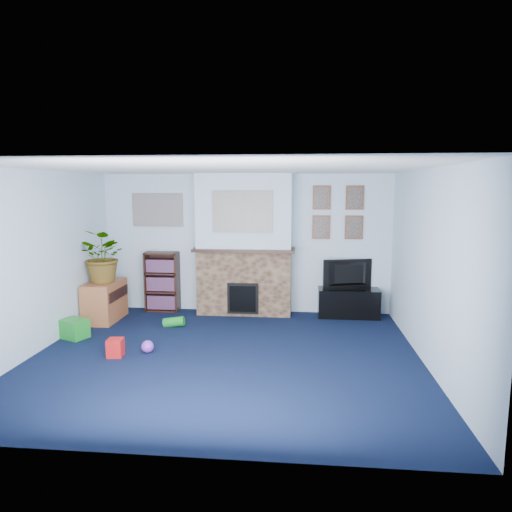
# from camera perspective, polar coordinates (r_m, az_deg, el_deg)

# --- Properties ---
(floor) EXTENTS (5.00, 4.50, 0.01)m
(floor) POSITION_cam_1_polar(r_m,az_deg,el_deg) (6.07, -3.84, -12.39)
(floor) COLOR black
(floor) RESTS_ON ground
(ceiling) EXTENTS (5.00, 4.50, 0.01)m
(ceiling) POSITION_cam_1_polar(r_m,az_deg,el_deg) (5.67, -4.08, 10.90)
(ceiling) COLOR white
(ceiling) RESTS_ON wall_back
(wall_back) EXTENTS (5.00, 0.04, 2.40)m
(wall_back) POSITION_cam_1_polar(r_m,az_deg,el_deg) (7.95, -1.31, 1.56)
(wall_back) COLOR silver
(wall_back) RESTS_ON ground
(wall_front) EXTENTS (5.00, 0.04, 2.40)m
(wall_front) POSITION_cam_1_polar(r_m,az_deg,el_deg) (3.60, -9.84, -7.10)
(wall_front) COLOR silver
(wall_front) RESTS_ON ground
(wall_left) EXTENTS (0.04, 4.50, 2.40)m
(wall_left) POSITION_cam_1_polar(r_m,az_deg,el_deg) (6.63, -25.79, -0.68)
(wall_left) COLOR silver
(wall_left) RESTS_ON ground
(wall_right) EXTENTS (0.04, 4.50, 2.40)m
(wall_right) POSITION_cam_1_polar(r_m,az_deg,el_deg) (5.89, 20.83, -1.46)
(wall_right) COLOR silver
(wall_right) RESTS_ON ground
(chimney_breast) EXTENTS (1.72, 0.50, 2.40)m
(chimney_breast) POSITION_cam_1_polar(r_m,az_deg,el_deg) (7.76, -1.49, 1.26)
(chimney_breast) COLOR brown
(chimney_breast) RESTS_ON ground
(collage_main) EXTENTS (1.00, 0.03, 0.68)m
(collage_main) POSITION_cam_1_polar(r_m,az_deg,el_deg) (7.49, -1.70, 5.58)
(collage_main) COLOR gray
(collage_main) RESTS_ON chimney_breast
(collage_left) EXTENTS (0.90, 0.03, 0.58)m
(collage_left) POSITION_cam_1_polar(r_m,az_deg,el_deg) (8.22, -12.18, 5.65)
(collage_left) COLOR gray
(collage_left) RESTS_ON wall_back
(portrait_tl) EXTENTS (0.30, 0.03, 0.40)m
(portrait_tl) POSITION_cam_1_polar(r_m,az_deg,el_deg) (7.83, 8.21, 7.23)
(portrait_tl) COLOR brown
(portrait_tl) RESTS_ON wall_back
(portrait_tr) EXTENTS (0.30, 0.03, 0.40)m
(portrait_tr) POSITION_cam_1_polar(r_m,az_deg,el_deg) (7.88, 12.24, 7.14)
(portrait_tr) COLOR brown
(portrait_tr) RESTS_ON wall_back
(portrait_bl) EXTENTS (0.30, 0.03, 0.40)m
(portrait_bl) POSITION_cam_1_polar(r_m,az_deg,el_deg) (7.86, 8.14, 3.59)
(portrait_bl) COLOR brown
(portrait_bl) RESTS_ON wall_back
(portrait_br) EXTENTS (0.30, 0.03, 0.40)m
(portrait_br) POSITION_cam_1_polar(r_m,az_deg,el_deg) (7.90, 12.13, 3.51)
(portrait_br) COLOR brown
(portrait_br) RESTS_ON wall_back
(tv_stand) EXTENTS (1.01, 0.43, 0.48)m
(tv_stand) POSITION_cam_1_polar(r_m,az_deg,el_deg) (7.91, 11.47, -5.85)
(tv_stand) COLOR black
(tv_stand) RESTS_ON ground
(television) EXTENTS (0.85, 0.32, 0.49)m
(television) POSITION_cam_1_polar(r_m,az_deg,el_deg) (7.82, 11.56, -2.26)
(television) COLOR black
(television) RESTS_ON tv_stand
(bookshelf) EXTENTS (0.58, 0.28, 1.05)m
(bookshelf) POSITION_cam_1_polar(r_m,az_deg,el_deg) (8.23, -11.61, -3.31)
(bookshelf) COLOR black
(bookshelf) RESTS_ON ground
(sideboard) EXTENTS (0.46, 0.83, 0.65)m
(sideboard) POSITION_cam_1_polar(r_m,az_deg,el_deg) (7.92, -18.39, -5.16)
(sideboard) COLOR #A55D35
(sideboard) RESTS_ON ground
(potted_plant) EXTENTS (0.97, 0.91, 0.87)m
(potted_plant) POSITION_cam_1_polar(r_m,az_deg,el_deg) (7.72, -18.45, 0.00)
(potted_plant) COLOR #26661E
(potted_plant) RESTS_ON sideboard
(mantel_clock) EXTENTS (0.09, 0.05, 0.13)m
(mantel_clock) POSITION_cam_1_polar(r_m,az_deg,el_deg) (7.72, -2.08, 1.49)
(mantel_clock) COLOR gold
(mantel_clock) RESTS_ON chimney_breast
(mantel_candle) EXTENTS (0.05, 0.05, 0.15)m
(mantel_candle) POSITION_cam_1_polar(r_m,az_deg,el_deg) (7.68, 0.43, 1.53)
(mantel_candle) COLOR #B2BFC6
(mantel_candle) RESTS_ON chimney_breast
(mantel_teddy) EXTENTS (0.13, 0.13, 0.13)m
(mantel_teddy) POSITION_cam_1_polar(r_m,az_deg,el_deg) (7.79, -5.62, 1.49)
(mantel_teddy) COLOR gray
(mantel_teddy) RESTS_ON chimney_breast
(mantel_can) EXTENTS (0.06, 0.06, 0.12)m
(mantel_can) POSITION_cam_1_polar(r_m,az_deg,el_deg) (7.66, 3.15, 1.35)
(mantel_can) COLOR red
(mantel_can) RESTS_ON chimney_breast
(green_crate) EXTENTS (0.43, 0.39, 0.28)m
(green_crate) POSITION_cam_1_polar(r_m,az_deg,el_deg) (7.20, -21.74, -8.43)
(green_crate) COLOR #198C26
(green_crate) RESTS_ON ground
(toy_ball) EXTENTS (0.16, 0.16, 0.16)m
(toy_ball) POSITION_cam_1_polar(r_m,az_deg,el_deg) (6.31, -13.41, -10.88)
(toy_ball) COLOR purple
(toy_ball) RESTS_ON ground
(toy_block) EXTENTS (0.21, 0.21, 0.23)m
(toy_block) POSITION_cam_1_polar(r_m,az_deg,el_deg) (6.28, -17.16, -10.95)
(toy_block) COLOR red
(toy_block) RESTS_ON ground
(toy_tube) EXTENTS (0.35, 0.15, 0.20)m
(toy_tube) POSITION_cam_1_polar(r_m,az_deg,el_deg) (7.37, -10.21, -8.13)
(toy_tube) COLOR #198C26
(toy_tube) RESTS_ON ground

